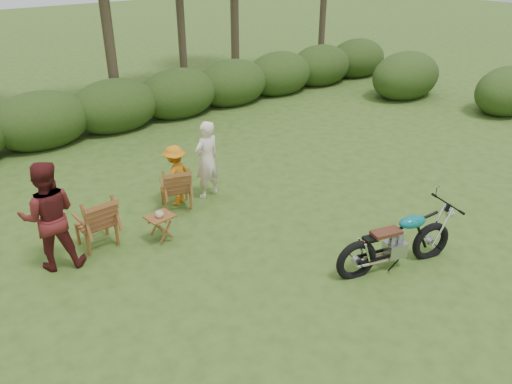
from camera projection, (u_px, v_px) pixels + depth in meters
ground at (366, 280)px, 7.74m from camera, size 80.00×80.00×0.00m
motorcycle at (392, 266)px, 8.09m from camera, size 2.14×1.29×1.14m
lawn_chair_right at (177, 207)px, 9.89m from camera, size 0.78×0.78×0.89m
lawn_chair_left at (99, 244)px, 8.66m from camera, size 0.67×0.67×0.95m
side_table at (161, 228)px, 8.68m from camera, size 0.51×0.44×0.48m
cup at (159, 214)px, 8.51m from camera, size 0.16×0.16×0.11m
adult_a at (209, 196)px, 10.31m from camera, size 0.63×0.46×1.61m
adult_b at (59, 265)px, 8.12m from camera, size 1.07×0.96×1.81m
child at (178, 203)px, 10.03m from camera, size 0.91×0.74×1.22m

